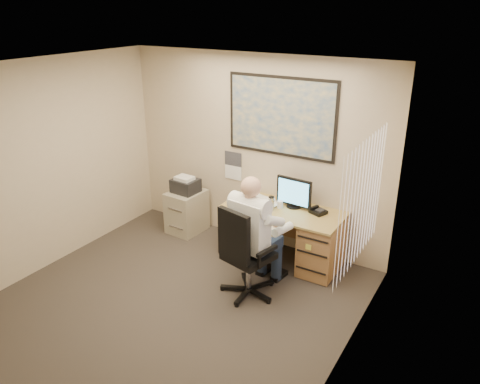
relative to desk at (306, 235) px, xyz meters
The scene contains 8 objects.
room_shell 2.32m from the desk, 117.16° to the right, with size 4.00×4.50×2.70m.
desk is the anchor object (origin of this frame).
world_map 1.60m from the desk, 150.09° to the left, with size 1.56×0.03×1.06m, color #1E4C93.
wall_calendar 1.51m from the desk, 165.64° to the left, with size 0.28×0.01×0.42m, color white.
window_blinds 1.85m from the desk, 47.79° to the right, with size 0.06×1.40×1.30m, color beige, non-canonical shape.
filing_cabinet 1.97m from the desk, behind, with size 0.50×0.58×0.90m.
office_chair 1.06m from the desk, 107.08° to the right, with size 0.84×0.84×1.17m.
person 1.02m from the desk, 109.24° to the right, with size 0.63×0.90×1.50m, color white, non-canonical shape.
Camera 1 is at (3.03, -3.28, 3.31)m, focal length 35.00 mm.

